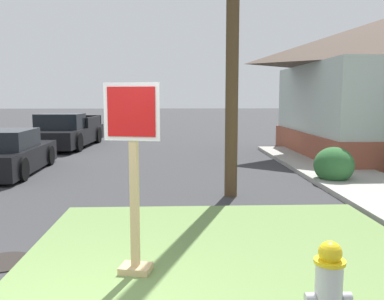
% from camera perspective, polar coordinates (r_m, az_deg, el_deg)
% --- Properties ---
extents(grass_corner_patch, '(5.37, 5.39, 0.08)m').
position_cam_1_polar(grass_corner_patch, '(5.47, 5.21, -15.41)').
color(grass_corner_patch, '#668447').
rests_on(grass_corner_patch, ground).
extents(sidewalk_strip, '(2.20, 15.93, 0.12)m').
position_cam_1_polar(sidewalk_strip, '(10.30, 24.11, -5.08)').
color(sidewalk_strip, '#9E9B93').
rests_on(sidewalk_strip, ground).
extents(fire_hydrant, '(0.38, 0.34, 0.92)m').
position_cam_1_polar(fire_hydrant, '(3.74, 18.33, -18.95)').
color(fire_hydrant, black).
rests_on(fire_hydrant, grass_corner_patch).
extents(stop_sign, '(0.64, 0.35, 2.24)m').
position_cam_1_polar(stop_sign, '(4.84, -8.03, -4.86)').
color(stop_sign, tan).
rests_on(stop_sign, grass_corner_patch).
extents(manhole_cover, '(0.70, 0.70, 0.02)m').
position_cam_1_polar(manhole_cover, '(6.11, -24.51, -13.91)').
color(manhole_cover, black).
rests_on(manhole_cover, ground).
extents(parked_sedan_black, '(2.04, 4.27, 1.25)m').
position_cam_1_polar(parked_sedan_black, '(12.90, -24.46, -0.54)').
color(parked_sedan_black, black).
rests_on(parked_sedan_black, ground).
extents(pickup_truck_black, '(2.37, 5.52, 1.48)m').
position_cam_1_polar(pickup_truck_black, '(18.75, -17.04, 2.25)').
color(pickup_truck_black, black).
rests_on(pickup_truck_black, ground).
extents(shrub_by_curb, '(0.99, 0.99, 0.92)m').
position_cam_1_polar(shrub_by_curb, '(10.97, 19.02, -2.00)').
color(shrub_by_curb, '#2E6532').
rests_on(shrub_by_curb, ground).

